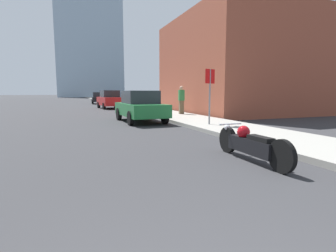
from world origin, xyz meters
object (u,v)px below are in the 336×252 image
object	(u,v)px
parked_car_red	(110,100)
parked_car_black	(98,98)
parked_car_green	(140,106)
motorcycle	(250,144)
stop_sign	(210,87)
pedestrian	(181,99)

from	to	relation	value
parked_car_red	parked_car_black	bearing A→B (deg)	84.30
parked_car_green	parked_car_red	bearing A→B (deg)	87.24
motorcycle	parked_car_green	size ratio (longest dim) A/B	0.58
parked_car_green	stop_sign	bearing A→B (deg)	-57.88
motorcycle	stop_sign	distance (m)	5.75
stop_sign	pedestrian	world-z (taller)	stop_sign
parked_car_black	parked_car_green	bearing A→B (deg)	-87.89
parked_car_green	parked_car_red	distance (m)	12.35
parked_car_green	parked_car_black	size ratio (longest dim) A/B	1.05
parked_car_black	pedestrian	xyz separation A→B (m)	(2.99, -21.70, 0.29)
parked_car_black	pedestrian	bearing A→B (deg)	-79.27
parked_car_red	stop_sign	distance (m)	15.78
parked_car_green	pedestrian	distance (m)	4.04
parked_car_green	stop_sign	xyz separation A→B (m)	(2.21, -3.28, 0.93)
motorcycle	parked_car_green	bearing A→B (deg)	92.66
parked_car_green	parked_car_red	size ratio (longest dim) A/B	1.03
parked_car_red	stop_sign	size ratio (longest dim) A/B	1.76
stop_sign	pedestrian	xyz separation A→B (m)	(1.11, 5.57, -0.67)
pedestrian	parked_car_black	bearing A→B (deg)	97.86
parked_car_red	pedestrian	world-z (taller)	pedestrian
motorcycle	parked_car_black	xyz separation A→B (m)	(0.05, 32.51, 0.40)
parked_car_red	motorcycle	bearing A→B (deg)	-94.99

